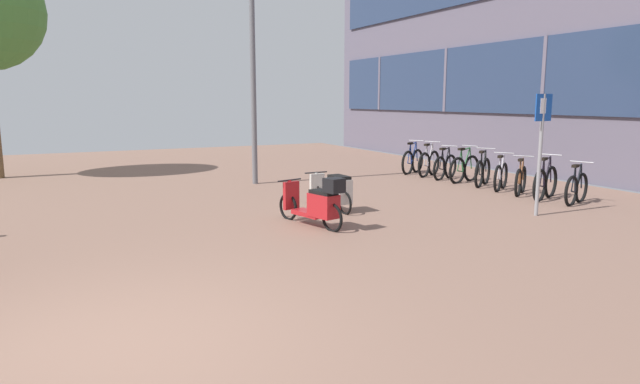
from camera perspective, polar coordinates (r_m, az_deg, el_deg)
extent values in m
cube|color=#856352|center=(7.49, 19.42, -8.15)|extent=(14.40, 40.00, 0.05)
cube|color=#5E5768|center=(16.82, 22.39, 11.18)|extent=(0.10, 0.12, 2.16)
cube|color=#5E5768|center=(19.92, 13.01, 11.30)|extent=(0.10, 0.12, 2.16)
cube|color=#5E5768|center=(23.38, 6.28, 11.21)|extent=(0.10, 0.12, 2.16)
torus|color=black|center=(12.54, 24.77, 0.07)|extent=(0.65, 0.29, 0.67)
torus|color=black|center=(13.08, 25.63, 0.38)|extent=(0.65, 0.29, 0.67)
cylinder|color=black|center=(12.83, 25.37, 1.32)|extent=(0.28, 0.13, 0.59)
cylinder|color=black|center=(12.67, 25.11, 1.14)|extent=(0.13, 0.08, 0.53)
cylinder|color=black|center=(12.76, 25.39, 2.47)|extent=(0.34, 0.15, 0.08)
cylinder|color=black|center=(12.65, 24.93, 0.03)|extent=(0.22, 0.10, 0.07)
cylinder|color=black|center=(12.57, 24.95, 1.19)|extent=(0.15, 0.07, 0.49)
cylinder|color=black|center=(13.00, 25.64, 1.50)|extent=(0.14, 0.07, 0.53)
cube|color=black|center=(12.59, 25.14, 2.48)|extent=(0.24, 0.16, 0.06)
cylinder|color=#ADADB2|center=(12.91, 25.66, 2.85)|extent=(0.18, 0.46, 0.02)
torus|color=black|center=(12.81, 21.98, 0.61)|extent=(0.72, 0.36, 0.75)
torus|color=black|center=(13.47, 22.95, 0.95)|extent=(0.72, 0.36, 0.75)
cylinder|color=black|center=(13.17, 22.65, 1.97)|extent=(0.33, 0.16, 0.65)
cylinder|color=black|center=(12.98, 22.35, 1.78)|extent=(0.15, 0.09, 0.59)
cylinder|color=black|center=(13.09, 22.65, 3.22)|extent=(0.40, 0.20, 0.09)
cylinder|color=black|center=(12.94, 22.16, 0.56)|extent=(0.26, 0.13, 0.08)
cylinder|color=black|center=(12.85, 22.16, 1.83)|extent=(0.17, 0.09, 0.54)
cylinder|color=black|center=(13.37, 22.95, 2.17)|extent=(0.16, 0.09, 0.59)
cube|color=black|center=(12.89, 22.36, 3.22)|extent=(0.24, 0.17, 0.06)
cylinder|color=#ADADB2|center=(13.28, 22.96, 3.61)|extent=(0.21, 0.45, 0.02)
torus|color=black|center=(13.30, 20.00, 0.88)|extent=(0.59, 0.43, 0.67)
torus|color=black|center=(13.89, 20.42, 1.21)|extent=(0.59, 0.43, 0.67)
cylinder|color=brown|center=(13.62, 20.32, 2.08)|extent=(0.26, 0.20, 0.59)
cylinder|color=brown|center=(13.45, 20.19, 1.90)|extent=(0.13, 0.10, 0.53)
cylinder|color=brown|center=(13.54, 20.35, 3.17)|extent=(0.32, 0.23, 0.08)
cylinder|color=brown|center=(13.42, 20.08, 0.85)|extent=(0.21, 0.15, 0.07)
cylinder|color=brown|center=(13.33, 20.11, 1.94)|extent=(0.14, 0.11, 0.49)
cylinder|color=brown|center=(13.80, 20.45, 2.26)|extent=(0.13, 0.10, 0.53)
cube|color=black|center=(13.37, 20.23, 3.17)|extent=(0.23, 0.20, 0.06)
cylinder|color=#ADADB2|center=(13.71, 20.49, 3.54)|extent=(0.29, 0.41, 0.02)
torus|color=black|center=(13.83, 18.08, 1.32)|extent=(0.61, 0.42, 0.68)
torus|color=black|center=(14.42, 18.64, 1.62)|extent=(0.61, 0.42, 0.68)
cylinder|color=#B3AEB9|center=(14.15, 18.47, 2.48)|extent=(0.27, 0.19, 0.59)
cylinder|color=#B3AEB9|center=(13.98, 18.30, 2.31)|extent=(0.13, 0.10, 0.54)
cylinder|color=#B3AEB9|center=(14.08, 18.49, 3.54)|extent=(0.33, 0.23, 0.08)
cylinder|color=#B3AEB9|center=(13.94, 18.19, 1.29)|extent=(0.22, 0.15, 0.07)
cylinder|color=#B3AEB9|center=(13.86, 18.20, 2.35)|extent=(0.15, 0.11, 0.49)
cylinder|color=#B3AEB9|center=(14.33, 18.65, 2.65)|extent=(0.13, 0.10, 0.54)
cube|color=black|center=(13.89, 18.32, 3.54)|extent=(0.23, 0.19, 0.06)
cylinder|color=#ADADB2|center=(14.25, 18.67, 3.89)|extent=(0.28, 0.42, 0.02)
torus|color=black|center=(14.34, 16.29, 1.77)|extent=(0.64, 0.45, 0.72)
torus|color=black|center=(14.98, 16.94, 2.06)|extent=(0.64, 0.45, 0.72)
cylinder|color=black|center=(14.69, 16.74, 2.95)|extent=(0.29, 0.21, 0.63)
cylinder|color=black|center=(14.50, 16.54, 2.78)|extent=(0.14, 0.11, 0.57)
cylinder|color=black|center=(14.61, 16.74, 4.04)|extent=(0.36, 0.25, 0.08)
cylinder|color=black|center=(14.46, 16.41, 1.73)|extent=(0.23, 0.16, 0.08)
cylinder|color=black|center=(14.38, 16.41, 2.83)|extent=(0.16, 0.11, 0.53)
cylinder|color=black|center=(14.89, 16.94, 3.12)|extent=(0.14, 0.11, 0.57)
cube|color=black|center=(14.42, 16.55, 4.04)|extent=(0.23, 0.20, 0.06)
cylinder|color=#ADADB2|center=(14.80, 16.94, 4.38)|extent=(0.28, 0.42, 0.02)
torus|color=black|center=(14.89, 14.15, 2.17)|extent=(0.72, 0.28, 0.73)
torus|color=black|center=(15.46, 15.53, 2.37)|extent=(0.72, 0.28, 0.73)
cylinder|color=#2C6837|center=(15.20, 15.04, 3.28)|extent=(0.33, 0.13, 0.64)
cylinder|color=#2C6837|center=(15.03, 14.62, 3.14)|extent=(0.15, 0.07, 0.58)
cylinder|color=#2C6837|center=(15.13, 14.97, 4.35)|extent=(0.40, 0.15, 0.09)
cylinder|color=#2C6837|center=(15.00, 14.42, 2.11)|extent=(0.26, 0.10, 0.08)
cylinder|color=#2C6837|center=(14.92, 14.35, 3.20)|extent=(0.17, 0.07, 0.53)
cylinder|color=#2C6837|center=(15.37, 15.46, 3.42)|extent=(0.15, 0.07, 0.58)
cube|color=black|center=(14.95, 14.56, 4.37)|extent=(0.24, 0.15, 0.06)
cylinder|color=#ADADB2|center=(15.29, 15.40, 4.67)|extent=(0.16, 0.47, 0.02)
torus|color=black|center=(15.35, 12.38, 2.39)|extent=(0.66, 0.35, 0.69)
torus|color=black|center=(15.94, 13.46, 2.61)|extent=(0.66, 0.35, 0.69)
cylinder|color=black|center=(15.67, 13.07, 3.43)|extent=(0.31, 0.16, 0.61)
cylinder|color=black|center=(15.50, 12.74, 3.28)|extent=(0.14, 0.09, 0.55)
cylinder|color=black|center=(15.60, 13.02, 4.41)|extent=(0.38, 0.20, 0.08)
cylinder|color=black|center=(15.47, 12.59, 2.34)|extent=(0.24, 0.13, 0.08)
cylinder|color=black|center=(15.39, 12.53, 3.33)|extent=(0.16, 0.09, 0.51)
cylinder|color=black|center=(15.85, 13.40, 3.57)|extent=(0.15, 0.09, 0.55)
cube|color=black|center=(15.43, 12.70, 4.42)|extent=(0.24, 0.17, 0.06)
cylinder|color=#ADADB2|center=(15.77, 13.35, 4.72)|extent=(0.22, 0.45, 0.02)
torus|color=black|center=(15.88, 10.83, 2.77)|extent=(0.70, 0.41, 0.75)
torus|color=black|center=(16.46, 11.78, 2.97)|extent=(0.70, 0.41, 0.75)
cylinder|color=#B7B0B6|center=(16.20, 11.44, 3.84)|extent=(0.30, 0.18, 0.65)
cylinder|color=#B7B0B6|center=(16.03, 11.15, 3.70)|extent=(0.14, 0.10, 0.60)
cylinder|color=#B7B0B6|center=(16.13, 11.40, 4.87)|extent=(0.36, 0.21, 0.09)
cylinder|color=#B7B0B6|center=(15.99, 11.01, 2.72)|extent=(0.23, 0.14, 0.08)
cylinder|color=#B7B0B6|center=(15.91, 10.97, 3.75)|extent=(0.16, 0.10, 0.55)
cylinder|color=#B7B0B6|center=(16.38, 11.73, 3.98)|extent=(0.14, 0.10, 0.60)
cube|color=black|center=(15.95, 11.11, 4.88)|extent=(0.24, 0.18, 0.06)
cylinder|color=#ADADB2|center=(16.30, 11.69, 5.17)|extent=(0.25, 0.44, 0.02)
torus|color=black|center=(16.38, 9.15, 3.01)|extent=(0.68, 0.42, 0.74)
torus|color=black|center=(16.97, 10.12, 3.21)|extent=(0.68, 0.42, 0.74)
cylinder|color=navy|center=(16.71, 9.77, 4.04)|extent=(0.30, 0.19, 0.65)
cylinder|color=navy|center=(16.53, 9.47, 3.90)|extent=(0.14, 0.10, 0.59)
cylinder|color=navy|center=(16.64, 9.72, 5.02)|extent=(0.37, 0.22, 0.09)
cylinder|color=navy|center=(16.50, 9.33, 2.96)|extent=(0.24, 0.15, 0.08)
cylinder|color=navy|center=(16.42, 9.28, 3.95)|extent=(0.16, 0.10, 0.54)
cylinder|color=navy|center=(16.89, 10.07, 4.17)|extent=(0.14, 0.10, 0.59)
cube|color=black|center=(16.46, 9.42, 5.03)|extent=(0.24, 0.18, 0.06)
cylinder|color=#ADADB2|center=(16.81, 10.01, 5.32)|extent=(0.25, 0.43, 0.02)
torus|color=black|center=(10.56, 2.62, -1.19)|extent=(0.06, 0.47, 0.47)
torus|color=black|center=(11.62, -0.54, -0.18)|extent=(0.06, 0.47, 0.47)
cube|color=beige|center=(11.09, 0.96, -0.77)|extent=(0.31, 0.70, 0.08)
cube|color=beige|center=(10.71, 2.01, 0.15)|extent=(0.32, 0.56, 0.48)
cube|color=black|center=(10.67, 2.02, 1.57)|extent=(0.28, 0.51, 0.06)
cylinder|color=beige|center=(11.56, -0.49, 0.93)|extent=(0.07, 0.12, 0.47)
cube|color=beige|center=(11.50, -0.31, 0.78)|extent=(0.32, 0.09, 0.46)
cylinder|color=black|center=(11.50, -0.43, 2.05)|extent=(0.52, 0.05, 0.03)
torus|color=black|center=(9.18, 1.26, -2.71)|extent=(0.17, 0.51, 0.51)
torus|color=black|center=(10.11, -3.35, -1.57)|extent=(0.17, 0.51, 0.51)
cube|color=#B11C21|center=(9.64, -1.16, -2.24)|extent=(0.44, 0.73, 0.08)
cube|color=#B11C21|center=(9.30, 0.36, -1.42)|extent=(0.42, 0.60, 0.40)
cube|color=black|center=(9.26, 0.37, -0.02)|extent=(0.37, 0.54, 0.06)
cylinder|color=#B11C21|center=(10.04, -3.28, -0.17)|extent=(0.10, 0.13, 0.51)
cube|color=#B11C21|center=(9.99, -3.02, -0.35)|extent=(0.33, 0.16, 0.51)
cylinder|color=black|center=(9.98, -3.21, 1.25)|extent=(0.51, 0.15, 0.03)
cube|color=black|center=(9.04, 1.49, 0.70)|extent=(0.34, 0.34, 0.24)
cylinder|color=gray|center=(11.07, 21.98, 3.53)|extent=(0.07, 0.07, 2.30)
cube|color=#184AA7|center=(11.02, 22.33, 8.17)|extent=(0.40, 0.02, 0.50)
cube|color=white|center=(10.99, 22.29, 8.32)|extent=(0.14, 0.01, 0.28)
cylinder|color=slate|center=(14.35, -7.01, 12.54)|extent=(0.14, 0.14, 5.87)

